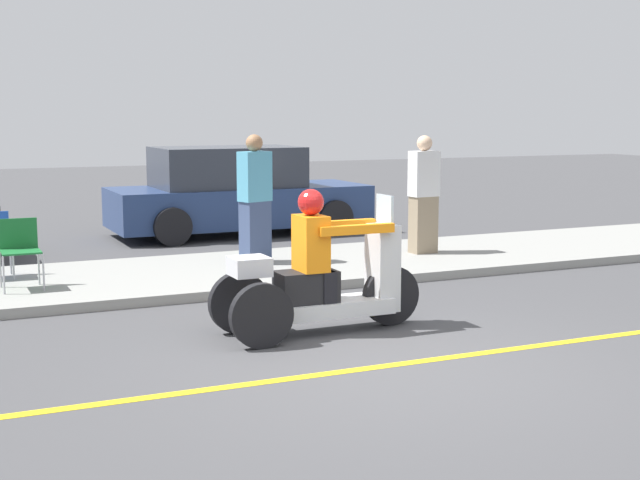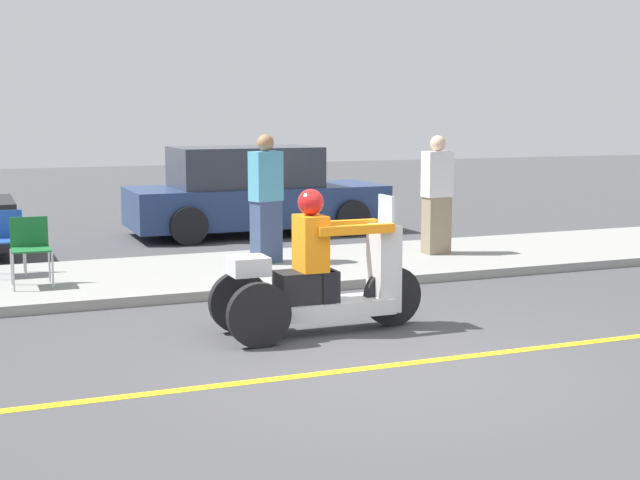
% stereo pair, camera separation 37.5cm
% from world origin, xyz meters
% --- Properties ---
extents(ground_plane, '(60.00, 60.00, 0.00)m').
position_xyz_m(ground_plane, '(0.00, 0.00, 0.00)').
color(ground_plane, '#424244').
extents(lane_stripe, '(24.00, 0.12, 0.01)m').
position_xyz_m(lane_stripe, '(-0.04, 0.00, 0.00)').
color(lane_stripe, gold).
rests_on(lane_stripe, ground).
extents(sidewalk_strip, '(28.00, 2.80, 0.12)m').
position_xyz_m(sidewalk_strip, '(0.00, 4.60, 0.06)').
color(sidewalk_strip, gray).
rests_on(sidewalk_strip, ground).
extents(motorcycle_trike, '(2.17, 0.73, 1.45)m').
position_xyz_m(motorcycle_trike, '(-0.04, 1.33, 0.52)').
color(motorcycle_trike, black).
rests_on(motorcycle_trike, ground).
extents(spectator_near_curb, '(0.48, 0.37, 1.77)m').
position_xyz_m(spectator_near_curb, '(0.58, 4.85, 0.97)').
color(spectator_near_curb, '#38476B').
rests_on(spectator_near_curb, sidewalk_strip).
extents(spectator_by_tree, '(0.43, 0.27, 1.74)m').
position_xyz_m(spectator_by_tree, '(3.16, 4.66, 0.96)').
color(spectator_by_tree, gray).
rests_on(spectator_by_tree, sidewalk_strip).
extents(folding_chair_curbside, '(0.47, 0.47, 0.82)m').
position_xyz_m(folding_chair_curbside, '(-2.58, 4.34, 0.62)').
color(folding_chair_curbside, '#A5A8AD').
rests_on(folding_chair_curbside, sidewalk_strip).
extents(parked_car_lot_left, '(4.58, 1.99, 1.58)m').
position_xyz_m(parked_car_lot_left, '(1.57, 8.54, 0.74)').
color(parked_car_lot_left, navy).
rests_on(parked_car_lot_left, ground).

